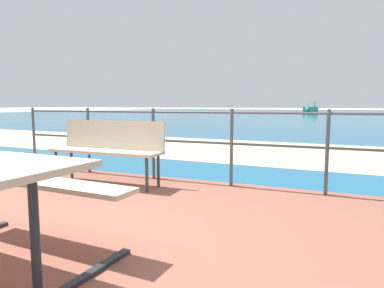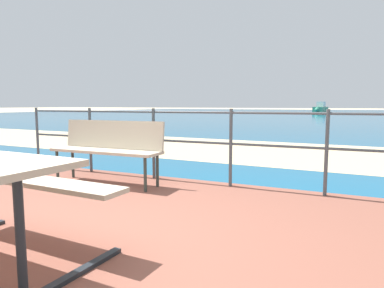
# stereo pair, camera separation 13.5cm
# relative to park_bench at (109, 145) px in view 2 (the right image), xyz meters

# --- Properties ---
(ground_plane) EXTENTS (240.00, 240.00, 0.00)m
(ground_plane) POSITION_rel_park_bench_xyz_m (0.98, -1.92, -0.59)
(ground_plane) COLOR beige
(patio_paving) EXTENTS (6.40, 5.20, 0.06)m
(patio_paving) POSITION_rel_park_bench_xyz_m (0.98, -1.92, -0.56)
(patio_paving) COLOR brown
(patio_paving) RESTS_ON ground
(sea_water) EXTENTS (90.00, 90.00, 0.01)m
(sea_water) POSITION_rel_park_bench_xyz_m (0.98, 38.08, -0.58)
(sea_water) COLOR #145B84
(sea_water) RESTS_ON ground
(beach_strip) EXTENTS (54.13, 6.49, 0.01)m
(beach_strip) POSITION_rel_park_bench_xyz_m (0.98, 4.56, -0.58)
(beach_strip) COLOR tan
(beach_strip) RESTS_ON ground
(park_bench) EXTENTS (1.60, 0.44, 0.86)m
(park_bench) POSITION_rel_park_bench_xyz_m (0.00, 0.00, 0.00)
(park_bench) COLOR #BCAD93
(park_bench) RESTS_ON patio_paving
(railing_fence) EXTENTS (5.94, 0.04, 1.02)m
(railing_fence) POSITION_rel_park_bench_xyz_m (0.98, 0.53, 0.11)
(railing_fence) COLOR #4C5156
(railing_fence) RESTS_ON patio_paving
(boat_near) EXTENTS (2.05, 3.85, 1.61)m
(boat_near) POSITION_rel_park_bench_xyz_m (-1.28, 51.43, -0.02)
(boat_near) COLOR #338466
(boat_near) RESTS_ON sea_water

